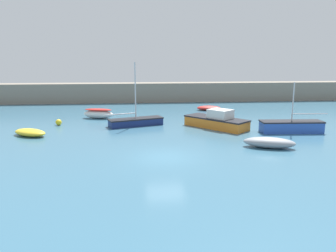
# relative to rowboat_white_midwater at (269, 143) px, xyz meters

# --- Properties ---
(ground_plane) EXTENTS (120.00, 120.00, 0.20)m
(ground_plane) POSITION_rel_rowboat_white_midwater_xyz_m (-7.52, -1.54, -0.47)
(ground_plane) COLOR #38667F
(harbor_breakwater) EXTENTS (62.38, 2.92, 2.75)m
(harbor_breakwater) POSITION_rel_rowboat_white_midwater_xyz_m (-7.52, 26.52, 1.00)
(harbor_breakwater) COLOR gray
(harbor_breakwater) RESTS_ON ground_plane
(rowboat_white_midwater) EXTENTS (3.83, 2.51, 0.74)m
(rowboat_white_midwater) POSITION_rel_rowboat_white_midwater_xyz_m (0.00, 0.00, 0.00)
(rowboat_white_midwater) COLOR gray
(rowboat_white_midwater) RESTS_ON ground_plane
(rowboat_blue_near) EXTENTS (3.12, 2.04, 0.56)m
(rowboat_blue_near) POSITION_rel_rowboat_white_midwater_xyz_m (-0.46, 17.36, -0.09)
(rowboat_blue_near) COLOR red
(rowboat_blue_near) RESTS_ON ground_plane
(rowboat_with_red_cover) EXTENTS (3.44, 1.99, 1.04)m
(rowboat_with_red_cover) POSITION_rel_rowboat_white_midwater_xyz_m (-13.30, 13.08, 0.15)
(rowboat_with_red_cover) COLOR white
(rowboat_with_red_cover) RESTS_ON ground_plane
(sailboat_tall_mast) EXTENTS (5.46, 3.03, 5.88)m
(sailboat_tall_mast) POSITION_rel_rowboat_white_midwater_xyz_m (-9.37, 8.81, 0.03)
(sailboat_tall_mast) COLOR navy
(sailboat_tall_mast) RESTS_ON ground_plane
(sailboat_twin_hulled) EXTENTS (5.72, 1.80, 4.29)m
(sailboat_twin_hulled) POSITION_rel_rowboat_white_midwater_xyz_m (3.87, 4.62, 0.14)
(sailboat_twin_hulled) COLOR #2D56B7
(sailboat_twin_hulled) RESTS_ON ground_plane
(open_tender_yellow) EXTENTS (3.40, 2.91, 0.57)m
(open_tender_yellow) POSITION_rel_rowboat_white_midwater_xyz_m (-17.99, 5.43, -0.09)
(open_tender_yellow) COLOR yellow
(open_tender_yellow) RESTS_ON ground_plane
(cabin_cruiser_white) EXTENTS (5.47, 5.93, 1.73)m
(cabin_cruiser_white) POSITION_rel_rowboat_white_midwater_xyz_m (-2.02, 7.09, 0.26)
(cabin_cruiser_white) COLOR orange
(cabin_cruiser_white) RESTS_ON ground_plane
(mooring_buoy_white) EXTENTS (0.44, 0.44, 0.44)m
(mooring_buoy_white) POSITION_rel_rowboat_white_midwater_xyz_m (0.41, 12.74, -0.15)
(mooring_buoy_white) COLOR white
(mooring_buoy_white) RESTS_ON ground_plane
(mooring_buoy_yellow) EXTENTS (0.57, 0.57, 0.57)m
(mooring_buoy_yellow) POSITION_rel_rowboat_white_midwater_xyz_m (-16.66, 9.69, -0.08)
(mooring_buoy_yellow) COLOR yellow
(mooring_buoy_yellow) RESTS_ON ground_plane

